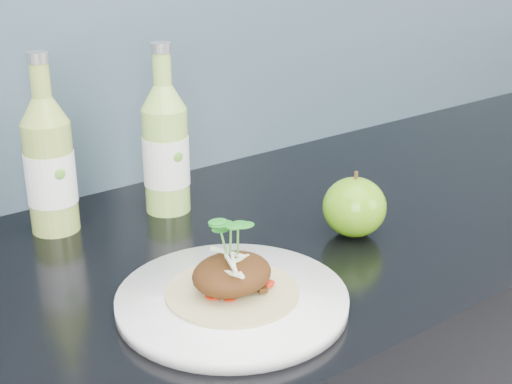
% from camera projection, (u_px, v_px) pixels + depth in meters
% --- Properties ---
extents(dinner_plate, '(0.29, 0.29, 0.02)m').
position_uv_depth(dinner_plate, '(232.00, 300.00, 0.79)').
color(dinner_plate, white).
rests_on(dinner_plate, kitchen_counter).
extents(pork_taco, '(0.15, 0.15, 0.10)m').
position_uv_depth(pork_taco, '(232.00, 271.00, 0.78)').
color(pork_taco, tan).
rests_on(pork_taco, dinner_plate).
extents(green_apple, '(0.10, 0.10, 0.09)m').
position_uv_depth(green_apple, '(354.00, 207.00, 0.96)').
color(green_apple, '#4D8C0F').
rests_on(green_apple, kitchen_counter).
extents(cider_bottle_left, '(0.08, 0.08, 0.25)m').
position_uv_depth(cider_bottle_left, '(50.00, 166.00, 0.96)').
color(cider_bottle_left, '#90A846').
rests_on(cider_bottle_left, kitchen_counter).
extents(cider_bottle_right, '(0.08, 0.08, 0.25)m').
position_uv_depth(cider_bottle_right, '(166.00, 149.00, 1.03)').
color(cider_bottle_right, '#95C552').
rests_on(cider_bottle_right, kitchen_counter).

